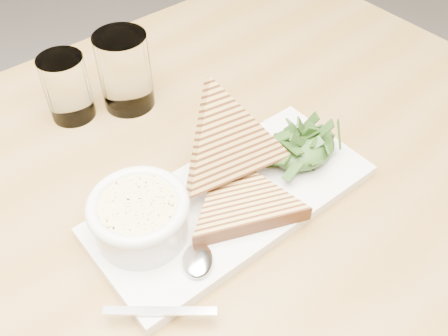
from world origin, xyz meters
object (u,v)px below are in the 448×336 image
platter (233,200)px  soup_bowl (141,221)px  table_top (164,216)px  glass_far (125,71)px  glass_near (67,88)px

platter → soup_bowl: soup_bowl is taller
table_top → soup_bowl: size_ratio=11.43×
table_top → platter: size_ratio=3.41×
platter → soup_bowl: bearing=175.0°
platter → glass_far: size_ratio=3.06×
soup_bowl → glass_near: size_ratio=1.08×
table_top → soup_bowl: soup_bowl is taller
platter → glass_far: bearing=95.0°
platter → glass_far: glass_far is taller
platter → table_top: bearing=149.5°
soup_bowl → glass_far: 0.27m
glass_near → glass_far: glass_far is taller
table_top → glass_far: (0.05, 0.21, 0.08)m
soup_bowl → glass_near: bearing=87.1°
platter → soup_bowl: size_ratio=3.35×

